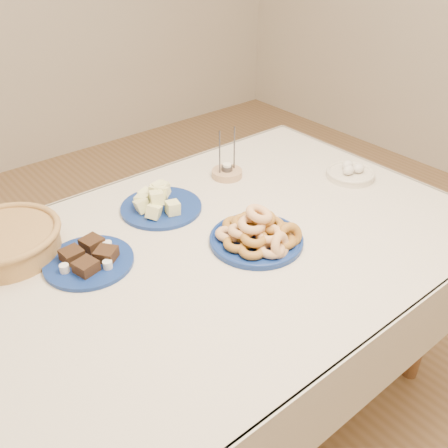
# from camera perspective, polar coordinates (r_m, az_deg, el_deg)

# --- Properties ---
(ground) EXTENTS (5.00, 5.00, 0.00)m
(ground) POSITION_cam_1_polar(r_m,az_deg,el_deg) (2.06, -0.94, -19.61)
(ground) COLOR brown
(ground) RESTS_ON ground
(dining_table) EXTENTS (1.71, 1.11, 0.75)m
(dining_table) POSITION_cam_1_polar(r_m,az_deg,el_deg) (1.60, -1.14, -5.44)
(dining_table) COLOR brown
(dining_table) RESTS_ON ground
(donut_platter) EXTENTS (0.34, 0.34, 0.13)m
(donut_platter) POSITION_cam_1_polar(r_m,az_deg,el_deg) (1.53, 3.93, -1.15)
(donut_platter) COLOR navy
(donut_platter) RESTS_ON dining_table
(melon_plate) EXTENTS (0.36, 0.36, 0.09)m
(melon_plate) POSITION_cam_1_polar(r_m,az_deg,el_deg) (1.71, -7.46, 2.53)
(melon_plate) COLOR navy
(melon_plate) RESTS_ON dining_table
(brownie_plate) EXTENTS (0.34, 0.34, 0.05)m
(brownie_plate) POSITION_cam_1_polar(r_m,az_deg,el_deg) (1.50, -15.16, -3.92)
(brownie_plate) COLOR navy
(brownie_plate) RESTS_ON dining_table
(wicker_basket) EXTENTS (0.35, 0.35, 0.09)m
(wicker_basket) POSITION_cam_1_polar(r_m,az_deg,el_deg) (1.60, -23.74, -1.75)
(wicker_basket) COLOR olive
(wicker_basket) RESTS_ON dining_table
(candle_holder) EXTENTS (0.12, 0.12, 0.19)m
(candle_holder) POSITION_cam_1_polar(r_m,az_deg,el_deg) (1.91, 0.34, 5.94)
(candle_holder) COLOR tan
(candle_holder) RESTS_ON dining_table
(egg_bowl) EXTENTS (0.20, 0.20, 0.06)m
(egg_bowl) POSITION_cam_1_polar(r_m,az_deg,el_deg) (1.96, 14.27, 5.67)
(egg_bowl) COLOR beige
(egg_bowl) RESTS_ON dining_table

